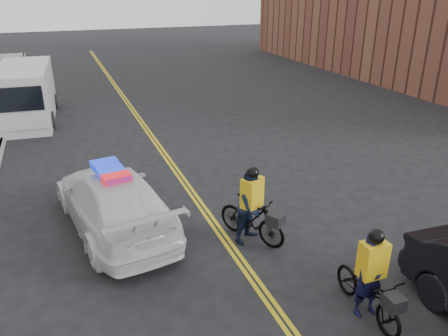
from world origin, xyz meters
name	(u,v)px	position (x,y,z in m)	size (l,w,h in m)	color
ground	(244,266)	(0.00, 0.00, 0.00)	(120.00, 120.00, 0.00)	black
center_line_left	(161,153)	(-0.08, 8.00, 0.01)	(0.10, 60.00, 0.01)	gold
center_line_right	(165,153)	(0.08, 8.00, 0.01)	(0.10, 60.00, 0.01)	gold
police_cruiser	(113,201)	(-2.57, 2.89, 0.81)	(3.11, 5.85, 1.77)	white
cargo_van	(26,95)	(-5.00, 14.65, 1.27)	(2.68, 6.31, 2.59)	silver
cyclist_near	(369,286)	(1.66, -2.36, 0.68)	(0.71, 1.99, 1.94)	black
cyclist_far	(252,212)	(0.65, 1.00, 0.81)	(1.48, 2.05, 2.05)	black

